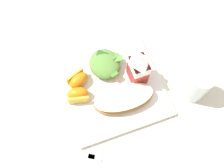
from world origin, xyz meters
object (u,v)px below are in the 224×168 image
(cheesy_pizza_bread, at_px, (124,99))
(drinking_clear_cup, at_px, (197,84))
(white_plate, at_px, (112,86))
(orange_wedge_front, at_px, (78,80))
(green_salad_pile, at_px, (106,63))
(orange_wedge_middle, at_px, (78,95))
(metal_fork, at_px, (73,153))
(milk_carton, at_px, (138,67))

(cheesy_pizza_bread, distance_m, drinking_clear_cup, 0.20)
(white_plate, distance_m, cheesy_pizza_bread, 0.06)
(orange_wedge_front, relative_size, drinking_clear_cup, 0.63)
(green_salad_pile, xyz_separation_m, orange_wedge_middle, (0.07, -0.10, -0.00))
(cheesy_pizza_bread, relative_size, drinking_clear_cup, 1.60)
(metal_fork, bearing_deg, white_plate, 131.56)
(orange_wedge_middle, distance_m, drinking_clear_cup, 0.33)
(milk_carton, relative_size, metal_fork, 0.64)
(white_plate, height_order, orange_wedge_middle, orange_wedge_middle)
(cheesy_pizza_bread, relative_size, orange_wedge_front, 2.52)
(milk_carton, relative_size, orange_wedge_front, 1.59)
(green_salad_pile, bearing_deg, orange_wedge_middle, -56.88)
(green_salad_pile, relative_size, orange_wedge_middle, 1.59)
(cheesy_pizza_bread, height_order, milk_carton, milk_carton)
(white_plate, bearing_deg, cheesy_pizza_bread, 14.60)
(cheesy_pizza_bread, xyz_separation_m, green_salad_pile, (-0.12, -0.01, 0.00))
(green_salad_pile, height_order, drinking_clear_cup, drinking_clear_cup)
(drinking_clear_cup, bearing_deg, cheesy_pizza_bread, -99.79)
(green_salad_pile, relative_size, drinking_clear_cup, 0.97)
(green_salad_pile, distance_m, orange_wedge_front, 0.09)
(metal_fork, relative_size, drinking_clear_cup, 1.56)
(orange_wedge_front, bearing_deg, cheesy_pizza_bread, 46.81)
(green_salad_pile, distance_m, metal_fork, 0.26)
(cheesy_pizza_bread, distance_m, orange_wedge_front, 0.14)
(white_plate, xyz_separation_m, drinking_clear_cup, (0.09, 0.21, 0.05))
(white_plate, distance_m, green_salad_pile, 0.07)
(milk_carton, bearing_deg, orange_wedge_front, -102.47)
(white_plate, height_order, green_salad_pile, green_salad_pile)
(green_salad_pile, xyz_separation_m, milk_carton, (0.06, 0.07, 0.04))
(cheesy_pizza_bread, height_order, metal_fork, cheesy_pizza_bread)
(white_plate, relative_size, green_salad_pile, 2.65)
(green_salad_pile, height_order, orange_wedge_middle, green_salad_pile)
(white_plate, xyz_separation_m, orange_wedge_middle, (0.00, -0.10, 0.03))
(white_plate, distance_m, milk_carton, 0.10)
(drinking_clear_cup, bearing_deg, green_salad_pile, -126.29)
(white_plate, relative_size, milk_carton, 2.55)
(orange_wedge_front, bearing_deg, drinking_clear_cup, 66.62)
(orange_wedge_front, xyz_separation_m, orange_wedge_middle, (0.04, -0.01, 0.00))
(milk_carton, xyz_separation_m, drinking_clear_cup, (0.09, 0.14, -0.02))
(metal_fork, bearing_deg, drinking_clear_cup, 97.89)
(milk_carton, distance_m, orange_wedge_middle, 0.18)
(green_salad_pile, bearing_deg, orange_wedge_front, -75.62)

